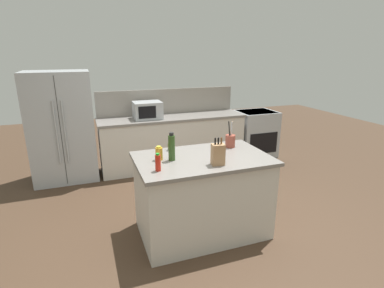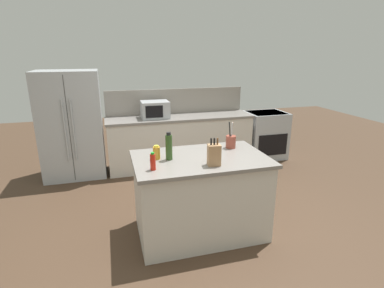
{
  "view_description": "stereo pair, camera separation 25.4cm",
  "coord_description": "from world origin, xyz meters",
  "px_view_note": "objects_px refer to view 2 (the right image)",
  "views": [
    {
      "loc": [
        -1.18,
        -2.91,
        2.06
      ],
      "look_at": [
        0.0,
        0.35,
        0.99
      ],
      "focal_mm": 28.0,
      "sensor_mm": 36.0,
      "label": 1
    },
    {
      "loc": [
        -0.94,
        -2.98,
        2.06
      ],
      "look_at": [
        0.0,
        0.35,
        0.99
      ],
      "focal_mm": 28.0,
      "sensor_mm": 36.0,
      "label": 2
    }
  ],
  "objects_px": {
    "refrigerator": "(72,125)",
    "honey_jar": "(157,153)",
    "range_oven": "(265,135)",
    "spice_jar_oregano": "(170,146)",
    "hot_sauce_bottle": "(153,162)",
    "knife_block": "(214,155)",
    "olive_oil_bottle": "(169,147)",
    "utensil_crock": "(231,141)",
    "microwave": "(155,110)"
  },
  "relations": [
    {
      "from": "refrigerator",
      "to": "honey_jar",
      "type": "bearing_deg",
      "value": -63.55
    },
    {
      "from": "hot_sauce_bottle",
      "to": "honey_jar",
      "type": "height_order",
      "value": "hot_sauce_bottle"
    },
    {
      "from": "refrigerator",
      "to": "utensil_crock",
      "type": "bearing_deg",
      "value": -45.11
    },
    {
      "from": "olive_oil_bottle",
      "to": "range_oven",
      "type": "bearing_deg",
      "value": 42.24
    },
    {
      "from": "range_oven",
      "to": "microwave",
      "type": "bearing_deg",
      "value": 180.0
    },
    {
      "from": "range_oven",
      "to": "hot_sauce_bottle",
      "type": "height_order",
      "value": "hot_sauce_bottle"
    },
    {
      "from": "refrigerator",
      "to": "knife_block",
      "type": "xyz_separation_m",
      "value": [
        1.62,
        -2.52,
        0.16
      ]
    },
    {
      "from": "knife_block",
      "to": "range_oven",
      "type": "bearing_deg",
      "value": 58.3
    },
    {
      "from": "microwave",
      "to": "spice_jar_oregano",
      "type": "relative_size",
      "value": 4.62
    },
    {
      "from": "knife_block",
      "to": "microwave",
      "type": "bearing_deg",
      "value": 102.15
    },
    {
      "from": "refrigerator",
      "to": "range_oven",
      "type": "xyz_separation_m",
      "value": [
        3.6,
        -0.05,
        -0.42
      ]
    },
    {
      "from": "range_oven",
      "to": "spice_jar_oregano",
      "type": "xyz_separation_m",
      "value": [
        -2.32,
        -1.84,
        0.52
      ]
    },
    {
      "from": "hot_sauce_bottle",
      "to": "olive_oil_bottle",
      "type": "distance_m",
      "value": 0.33
    },
    {
      "from": "refrigerator",
      "to": "hot_sauce_bottle",
      "type": "distance_m",
      "value": 2.67
    },
    {
      "from": "spice_jar_oregano",
      "to": "knife_block",
      "type": "bearing_deg",
      "value": -61.74
    },
    {
      "from": "range_oven",
      "to": "microwave",
      "type": "height_order",
      "value": "microwave"
    },
    {
      "from": "utensil_crock",
      "to": "refrigerator",
      "type": "bearing_deg",
      "value": 134.89
    },
    {
      "from": "refrigerator",
      "to": "hot_sauce_bottle",
      "type": "height_order",
      "value": "refrigerator"
    },
    {
      "from": "range_oven",
      "to": "microwave",
      "type": "distance_m",
      "value": 2.29
    },
    {
      "from": "refrigerator",
      "to": "range_oven",
      "type": "relative_size",
      "value": 1.93
    },
    {
      "from": "refrigerator",
      "to": "microwave",
      "type": "bearing_deg",
      "value": -2.1
    },
    {
      "from": "utensil_crock",
      "to": "hot_sauce_bottle",
      "type": "xyz_separation_m",
      "value": [
        -1.02,
        -0.45,
        0.0
      ]
    },
    {
      "from": "microwave",
      "to": "olive_oil_bottle",
      "type": "relative_size",
      "value": 1.56
    },
    {
      "from": "refrigerator",
      "to": "utensil_crock",
      "type": "distance_m",
      "value": 2.85
    },
    {
      "from": "refrigerator",
      "to": "spice_jar_oregano",
      "type": "bearing_deg",
      "value": -55.88
    },
    {
      "from": "spice_jar_oregano",
      "to": "hot_sauce_bottle",
      "type": "height_order",
      "value": "hot_sauce_bottle"
    },
    {
      "from": "microwave",
      "to": "utensil_crock",
      "type": "bearing_deg",
      "value": -72.78
    },
    {
      "from": "microwave",
      "to": "honey_jar",
      "type": "bearing_deg",
      "value": -98.62
    },
    {
      "from": "microwave",
      "to": "hot_sauce_bottle",
      "type": "xyz_separation_m",
      "value": [
        -0.41,
        -2.42,
        -0.06
      ]
    },
    {
      "from": "hot_sauce_bottle",
      "to": "microwave",
      "type": "bearing_deg",
      "value": 80.47
    },
    {
      "from": "range_oven",
      "to": "honey_jar",
      "type": "distance_m",
      "value": 3.34
    },
    {
      "from": "range_oven",
      "to": "spice_jar_oregano",
      "type": "relative_size",
      "value": 8.89
    },
    {
      "from": "microwave",
      "to": "spice_jar_oregano",
      "type": "height_order",
      "value": "microwave"
    },
    {
      "from": "knife_block",
      "to": "olive_oil_bottle",
      "type": "bearing_deg",
      "value": 151.85
    },
    {
      "from": "range_oven",
      "to": "utensil_crock",
      "type": "height_order",
      "value": "utensil_crock"
    },
    {
      "from": "utensil_crock",
      "to": "knife_block",
      "type": "bearing_deg",
      "value": -128.46
    },
    {
      "from": "refrigerator",
      "to": "microwave",
      "type": "height_order",
      "value": "refrigerator"
    },
    {
      "from": "microwave",
      "to": "knife_block",
      "type": "bearing_deg",
      "value": -84.99
    },
    {
      "from": "utensil_crock",
      "to": "honey_jar",
      "type": "xyz_separation_m",
      "value": [
        -0.93,
        -0.15,
        -0.01
      ]
    },
    {
      "from": "spice_jar_oregano",
      "to": "honey_jar",
      "type": "xyz_separation_m",
      "value": [
        -0.2,
        -0.28,
        0.02
      ]
    },
    {
      "from": "utensil_crock",
      "to": "spice_jar_oregano",
      "type": "relative_size",
      "value": 3.09
    },
    {
      "from": "honey_jar",
      "to": "hot_sauce_bottle",
      "type": "bearing_deg",
      "value": -105.81
    },
    {
      "from": "utensil_crock",
      "to": "hot_sauce_bottle",
      "type": "bearing_deg",
      "value": -155.99
    },
    {
      "from": "refrigerator",
      "to": "spice_jar_oregano",
      "type": "distance_m",
      "value": 2.29
    },
    {
      "from": "knife_block",
      "to": "olive_oil_bottle",
      "type": "xyz_separation_m",
      "value": [
        -0.41,
        0.29,
        0.03
      ]
    },
    {
      "from": "spice_jar_oregano",
      "to": "olive_oil_bottle",
      "type": "relative_size",
      "value": 0.34
    },
    {
      "from": "refrigerator",
      "to": "hot_sauce_bottle",
      "type": "bearing_deg",
      "value": -68.07
    },
    {
      "from": "utensil_crock",
      "to": "microwave",
      "type": "bearing_deg",
      "value": 107.22
    },
    {
      "from": "olive_oil_bottle",
      "to": "utensil_crock",
      "type": "bearing_deg",
      "value": 14.37
    },
    {
      "from": "refrigerator",
      "to": "hot_sauce_bottle",
      "type": "xyz_separation_m",
      "value": [
        1.0,
        -2.47,
        0.14
      ]
    }
  ]
}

